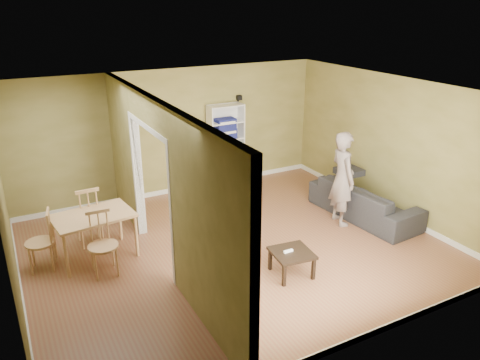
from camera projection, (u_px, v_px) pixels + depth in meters
name	position (u px, v px, depth m)	size (l,w,h in m)	color
room_shell	(235.00, 174.00, 7.30)	(6.50, 6.50, 6.50)	brown
partition	(161.00, 188.00, 6.78)	(0.22, 5.50, 2.60)	#9B9050
wall_speaker	(239.00, 98.00, 9.96)	(0.10, 0.10, 0.10)	black
sofa	(365.00, 196.00, 8.74)	(0.95, 2.21, 0.84)	black
person	(343.00, 171.00, 8.30)	(0.58, 0.74, 2.03)	slate
bookshelf	(225.00, 146.00, 10.07)	(0.76, 0.33, 1.81)	white
paper_box_navy_a	(225.00, 165.00, 10.18)	(0.43, 0.28, 0.22)	navy
paper_box_teal	(223.00, 149.00, 10.03)	(0.43, 0.28, 0.22)	#156364
paper_box_navy_b	(226.00, 133.00, 9.93)	(0.42, 0.27, 0.21)	navy
paper_box_navy_c	(225.00, 123.00, 9.85)	(0.42, 0.27, 0.21)	navy
coffee_table	(292.00, 255.00, 6.90)	(0.57, 0.57, 0.38)	black
game_controller	(288.00, 251.00, 6.87)	(0.15, 0.04, 0.03)	white
dining_table	(93.00, 219.00, 7.25)	(1.19, 0.79, 0.74)	tan
chair_left	(40.00, 241.00, 6.99)	(0.44, 0.44, 0.95)	tan
chair_near	(103.00, 245.00, 6.86)	(0.45, 0.45, 0.98)	tan
chair_far	(88.00, 215.00, 7.74)	(0.48, 0.48, 1.05)	tan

